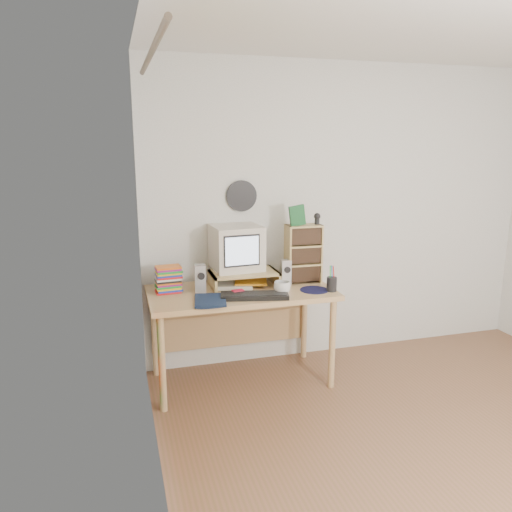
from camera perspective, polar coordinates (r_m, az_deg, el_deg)
floor at (r=3.43m, az=23.03°, el=-20.91°), size 3.50×3.50×0.00m
back_wall at (r=4.40m, az=10.16°, el=4.82°), size 3.50×0.00×3.50m
left_wall at (r=2.25m, az=-10.99°, el=-2.92°), size 0.00×3.50×3.50m
curtain at (r=2.74m, az=-10.99°, el=-2.22°), size 0.00×2.20×2.20m
wall_disc at (r=4.03m, az=-1.66°, el=6.88°), size 0.25×0.02×0.25m
desk at (r=3.91m, az=-1.96°, el=-5.56°), size 1.40×0.70×0.75m
monitor_riser at (r=3.89m, az=-1.40°, el=-2.13°), size 0.52×0.30×0.12m
crt_monitor at (r=3.88m, az=-2.11°, el=0.86°), size 0.39×0.39×0.35m
speaker_left at (r=3.74m, az=-6.39°, el=-2.61°), size 0.09×0.09×0.21m
speaker_right at (r=3.94m, az=3.40°, el=-1.87°), size 0.08×0.08×0.20m
keyboard at (r=3.62m, az=-0.17°, el=-4.56°), size 0.51×0.26×0.03m
dvd_stack at (r=3.78m, az=-9.99°, el=-2.22°), size 0.19×0.14×0.26m
cd_rack at (r=3.99m, az=5.45°, el=0.26°), size 0.28×0.16×0.47m
mug at (r=3.70m, az=2.99°, el=-3.67°), size 0.14×0.14×0.10m
diary at (r=3.53m, az=-7.03°, el=-4.93°), size 0.30×0.24×0.05m
mousepad at (r=3.83m, az=6.68°, el=-3.87°), size 0.23×0.23×0.00m
pen_cup at (r=3.81m, az=8.66°, el=-2.89°), size 0.10×0.10×0.15m
papers at (r=3.91m, az=-1.79°, el=-3.21°), size 0.33×0.28×0.04m
red_box at (r=3.68m, az=-2.07°, el=-4.22°), size 0.09×0.06×0.04m
game_box at (r=3.90m, az=4.73°, el=4.63°), size 0.12×0.03×0.16m
webcam at (r=3.98m, az=7.00°, el=4.26°), size 0.06×0.06×0.09m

